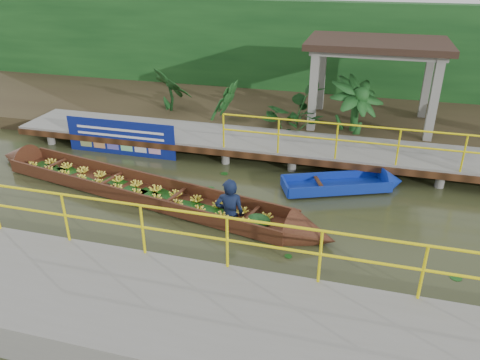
# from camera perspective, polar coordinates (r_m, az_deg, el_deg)

# --- Properties ---
(ground) EXTENTS (80.00, 80.00, 0.00)m
(ground) POSITION_cam_1_polar(r_m,az_deg,el_deg) (11.44, -0.92, -3.73)
(ground) COLOR #2D3319
(ground) RESTS_ON ground
(land_strip) EXTENTS (30.00, 8.00, 0.45)m
(land_strip) POSITION_cam_1_polar(r_m,az_deg,el_deg) (18.11, 5.78, 8.29)
(land_strip) COLOR #35291A
(land_strip) RESTS_ON ground
(far_dock) EXTENTS (16.00, 2.06, 1.66)m
(far_dock) POSITION_cam_1_polar(r_m,az_deg,el_deg) (14.24, 3.00, 4.53)
(far_dock) COLOR gray
(far_dock) RESTS_ON ground
(near_dock) EXTENTS (18.00, 2.40, 1.73)m
(near_dock) POSITION_cam_1_polar(r_m,az_deg,el_deg) (7.77, -2.57, -17.61)
(near_dock) COLOR gray
(near_dock) RESTS_ON ground
(pavilion) EXTENTS (4.40, 3.00, 3.00)m
(pavilion) POSITION_cam_1_polar(r_m,az_deg,el_deg) (16.10, 16.33, 14.73)
(pavilion) COLOR gray
(pavilion) RESTS_ON ground
(foliage_backdrop) EXTENTS (30.00, 0.80, 4.00)m
(foliage_backdrop) POSITION_cam_1_polar(r_m,az_deg,el_deg) (20.08, 7.31, 15.18)
(foliage_backdrop) COLOR #133C17
(foliage_backdrop) RESTS_ON ground
(vendor_boat) EXTENTS (10.33, 3.13, 2.36)m
(vendor_boat) POSITION_cam_1_polar(r_m,az_deg,el_deg) (12.03, -10.50, -1.17)
(vendor_boat) COLOR #3C1810
(vendor_boat) RESTS_ON ground
(moored_blue_boat) EXTENTS (3.31, 2.02, 0.77)m
(moored_blue_boat) POSITION_cam_1_polar(r_m,az_deg,el_deg) (12.87, 14.90, -0.43)
(moored_blue_boat) COLOR navy
(moored_blue_boat) RESTS_ON ground
(blue_banner) EXTENTS (3.59, 0.04, 1.12)m
(blue_banner) POSITION_cam_1_polar(r_m,az_deg,el_deg) (14.87, -14.36, 4.99)
(blue_banner) COLOR navy
(blue_banner) RESTS_ON ground
(tropical_plants) EXTENTS (14.38, 1.38, 1.73)m
(tropical_plants) POSITION_cam_1_polar(r_m,az_deg,el_deg) (15.48, 12.81, 8.94)
(tropical_plants) COLOR #133C17
(tropical_plants) RESTS_ON ground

